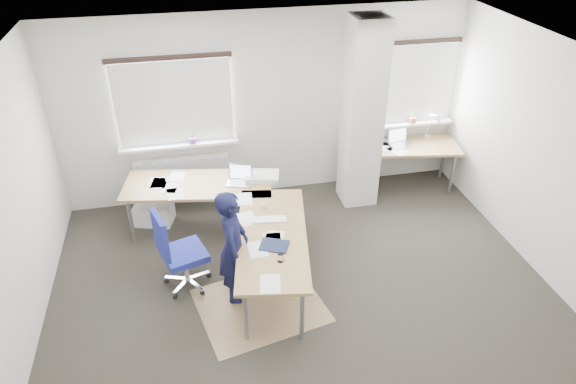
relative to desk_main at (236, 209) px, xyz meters
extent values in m
plane|color=black|center=(0.67, -1.00, -0.69)|extent=(6.00, 6.00, 0.00)
cube|color=beige|center=(0.67, 1.50, 0.71)|extent=(6.00, 0.04, 2.80)
cube|color=beige|center=(-2.33, -1.00, 0.71)|extent=(0.04, 5.00, 2.80)
cube|color=beige|center=(3.67, -1.00, 0.71)|extent=(0.04, 5.00, 2.80)
cube|color=white|center=(0.67, -1.00, 2.11)|extent=(6.00, 5.00, 0.04)
cube|color=beige|center=(1.97, 0.95, 0.70)|extent=(0.50, 0.50, 2.78)
cube|color=white|center=(-0.63, 1.47, 0.91)|extent=(1.60, 0.04, 1.20)
cube|color=silver|center=(-0.63, 1.43, 0.91)|extent=(1.60, 0.02, 1.20)
cube|color=white|center=(-0.63, 1.40, 0.29)|extent=(1.70, 0.20, 0.04)
cube|color=white|center=(2.97, 1.47, 0.91)|extent=(1.20, 0.04, 1.20)
cube|color=silver|center=(2.97, 1.43, 0.91)|extent=(1.20, 0.02, 1.20)
cube|color=white|center=(2.97, 1.40, 0.29)|extent=(1.30, 0.20, 0.04)
cube|color=white|center=(-0.63, 1.42, -0.24)|extent=(1.40, 0.10, 0.60)
cylinder|color=#6C3C86|center=(-0.43, 1.38, 0.35)|extent=(0.12, 0.12, 0.08)
imported|color=#3D6E2C|center=(-0.43, 1.38, 0.39)|extent=(0.09, 0.06, 0.17)
cylinder|color=#A05C3D|center=(2.97, 1.38, 0.35)|extent=(0.12, 0.12, 0.08)
imported|color=#3D6E2C|center=(2.97, 1.38, 0.39)|extent=(0.09, 0.07, 0.17)
cube|color=olive|center=(0.12, -1.06, -0.69)|extent=(1.61, 1.44, 0.01)
cube|color=white|center=(-1.10, 0.95, -0.54)|extent=(0.59, 0.49, 0.31)
cube|color=olive|center=(-0.44, 0.67, 0.02)|extent=(2.11, 1.14, 0.04)
cube|color=olive|center=(0.34, -0.68, 0.02)|extent=(1.14, 2.11, 0.04)
cylinder|color=gray|center=(-1.37, 0.53, -0.35)|extent=(0.05, 0.05, 0.69)
cylinder|color=gray|center=(-1.27, 1.12, -0.35)|extent=(0.05, 0.05, 0.69)
cylinder|color=gray|center=(0.50, 0.81, -0.35)|extent=(0.05, 0.05, 0.69)
cylinder|color=gray|center=(-0.11, -1.52, -0.35)|extent=(0.05, 0.05, 0.69)
cylinder|color=gray|center=(0.48, -1.62, -0.35)|extent=(0.05, 0.05, 0.69)
cylinder|color=gray|center=(0.79, 0.15, -0.35)|extent=(0.05, 0.05, 0.69)
cube|color=#B7B7BC|center=(0.12, 0.56, 0.05)|extent=(0.39, 0.33, 0.01)
cube|color=#B7B7BC|center=(0.15, 0.66, 0.16)|extent=(0.33, 0.15, 0.22)
cube|color=silver|center=(0.15, 0.66, 0.16)|extent=(0.28, 0.13, 0.19)
cube|color=white|center=(0.35, -0.38, 0.05)|extent=(0.45, 0.20, 0.02)
cube|color=#131A34|center=(0.32, -0.90, 0.05)|extent=(0.39, 0.35, 0.01)
cube|color=silver|center=(0.45, 0.62, 0.07)|extent=(0.51, 0.42, 0.07)
imported|color=white|center=(0.34, -0.11, 0.07)|extent=(0.07, 0.07, 0.07)
cylinder|color=silver|center=(0.34, -1.18, 0.09)|extent=(0.07, 0.07, 0.10)
cube|color=olive|center=(2.92, 1.14, 0.02)|extent=(1.50, 0.93, 0.04)
cylinder|color=gray|center=(2.28, 1.00, -0.35)|extent=(0.05, 0.05, 0.69)
cylinder|color=gray|center=(3.46, 0.79, -0.35)|extent=(0.05, 0.05, 0.69)
cylinder|color=gray|center=(2.37, 1.49, -0.35)|extent=(0.05, 0.05, 0.69)
cylinder|color=gray|center=(3.55, 1.29, -0.35)|extent=(0.05, 0.05, 0.69)
cube|color=#B7B7BC|center=(2.72, 1.17, 0.05)|extent=(0.36, 0.28, 0.01)
cube|color=#B7B7BC|center=(2.70, 1.29, 0.16)|extent=(0.33, 0.10, 0.22)
cube|color=silver|center=(2.70, 1.29, 0.16)|extent=(0.29, 0.08, 0.19)
cylinder|color=white|center=(3.26, 1.36, 0.05)|extent=(0.10, 0.10, 0.02)
cylinder|color=white|center=(3.26, 1.36, 0.24)|extent=(0.02, 0.16, 0.38)
cylinder|color=white|center=(3.26, 1.24, 0.46)|extent=(0.02, 0.29, 0.13)
cone|color=white|center=(3.26, 1.10, 0.44)|extent=(0.14, 0.16, 0.17)
cube|color=navy|center=(-0.69, -0.51, -0.21)|extent=(0.60, 0.60, 0.08)
cube|color=navy|center=(-0.92, -0.58, 0.15)|extent=(0.18, 0.42, 0.52)
cylinder|color=silver|center=(-0.69, -0.51, -0.41)|extent=(0.06, 0.06, 0.36)
cylinder|color=black|center=(-0.43, -0.43, -0.66)|extent=(0.07, 0.05, 0.06)
cylinder|color=black|center=(-0.69, -0.24, -0.66)|extent=(0.03, 0.06, 0.06)
cylinder|color=black|center=(-0.95, -0.42, -0.66)|extent=(0.07, 0.05, 0.06)
cylinder|color=black|center=(-0.86, -0.73, -0.66)|extent=(0.06, 0.07, 0.06)
cylinder|color=black|center=(-0.54, -0.73, -0.66)|extent=(0.06, 0.07, 0.06)
imported|color=black|center=(-0.13, -0.80, 0.03)|extent=(0.43, 0.58, 1.44)
camera|label=1|loc=(-0.49, -5.43, 3.64)|focal=32.00mm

